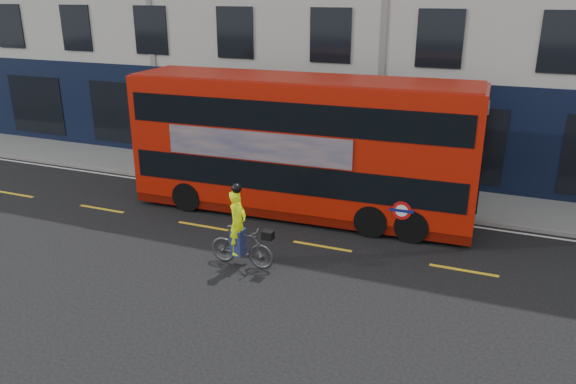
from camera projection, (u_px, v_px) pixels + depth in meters
The scene contains 7 objects.
ground at pixel (304, 268), 15.13m from camera, with size 120.00×120.00×0.00m, color black.
pavement at pixel (366, 191), 20.78m from camera, with size 60.00×3.00×0.12m, color slate.
kerb at pixel (355, 205), 19.47m from camera, with size 60.00×0.12×0.13m, color gray.
road_edge_line at pixel (352, 209), 19.23m from camera, with size 58.00×0.10×0.01m, color silver.
lane_dashes at pixel (322, 246), 16.44m from camera, with size 58.00×0.12×0.01m, color gold, non-canonical shape.
bus at pixel (302, 146), 18.20m from camera, with size 11.33×2.99×4.53m.
cyclist at pixel (241, 239), 15.06m from camera, with size 1.89×0.65×2.34m.
Camera 1 is at (4.69, -12.72, 7.05)m, focal length 35.00 mm.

